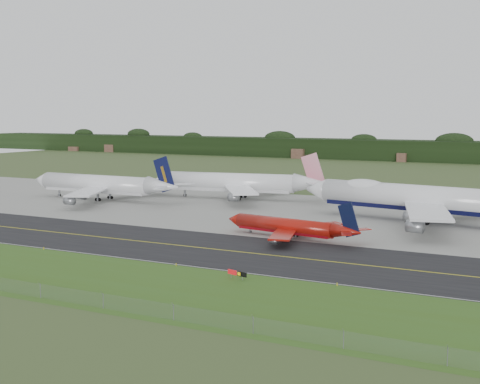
% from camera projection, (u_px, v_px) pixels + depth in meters
% --- Properties ---
extents(ground, '(600.00, 600.00, 0.00)m').
position_uv_depth(ground, '(226.00, 246.00, 140.96)').
color(ground, '#364B23').
rests_on(ground, ground).
extents(grass_verge, '(400.00, 30.00, 0.01)m').
position_uv_depth(grass_verge, '(125.00, 283.00, 110.09)').
color(grass_verge, '#385B1A').
rests_on(grass_verge, ground).
extents(taxiway, '(400.00, 32.00, 0.02)m').
position_uv_depth(taxiway, '(217.00, 249.00, 137.43)').
color(taxiway, black).
rests_on(taxiway, ground).
extents(apron, '(400.00, 78.00, 0.01)m').
position_uv_depth(apron, '(313.00, 214.00, 185.95)').
color(apron, gray).
rests_on(apron, ground).
extents(taxiway_centreline, '(400.00, 0.40, 0.00)m').
position_uv_depth(taxiway_centreline, '(217.00, 249.00, 137.43)').
color(taxiway_centreline, '#CDC813').
rests_on(taxiway_centreline, taxiway).
extents(taxiway_edge_line, '(400.00, 0.25, 0.00)m').
position_uv_depth(taxiway_edge_line, '(176.00, 264.00, 123.76)').
color(taxiway_edge_line, silver).
rests_on(taxiway_edge_line, taxiway).
extents(perimeter_fence, '(320.00, 0.10, 320.00)m').
position_uv_depth(perimeter_fence, '(71.00, 296.00, 98.49)').
color(perimeter_fence, slate).
rests_on(perimeter_fence, ground).
extents(horizon_treeline, '(700.00, 25.00, 12.00)m').
position_uv_depth(horizon_treeline, '(454.00, 153.00, 381.82)').
color(horizon_treeline, black).
rests_on(horizon_treeline, ground).
extents(jet_ba_747, '(71.57, 58.65, 18.03)m').
position_uv_depth(jet_ba_747, '(425.00, 199.00, 170.64)').
color(jet_ba_747, white).
rests_on(jet_ba_747, ground).
extents(jet_red_737, '(34.67, 27.96, 9.38)m').
position_uv_depth(jet_red_737, '(291.00, 227.00, 149.56)').
color(jet_red_737, '#98120B').
rests_on(jet_red_737, ground).
extents(jet_navy_gold, '(57.79, 50.53, 14.96)m').
position_uv_depth(jet_navy_gold, '(103.00, 185.00, 215.40)').
color(jet_navy_gold, white).
rests_on(jet_navy_gold, ground).
extents(jet_star_tail, '(59.35, 49.12, 15.68)m').
position_uv_depth(jet_star_tail, '(240.00, 183.00, 217.75)').
color(jet_star_tail, white).
rests_on(jet_star_tail, ground).
extents(taxiway_sign, '(4.12, 1.29, 1.41)m').
position_uv_depth(taxiway_sign, '(237.00, 273.00, 112.75)').
color(taxiway_sign, slate).
rests_on(taxiway_sign, ground).
extents(edge_marker_left, '(0.16, 0.16, 0.50)m').
position_uv_depth(edge_marker_left, '(44.00, 248.00, 137.26)').
color(edge_marker_left, yellow).
rests_on(edge_marker_left, ground).
extents(edge_marker_center, '(0.16, 0.16, 0.50)m').
position_uv_depth(edge_marker_center, '(176.00, 265.00, 122.53)').
color(edge_marker_center, yellow).
rests_on(edge_marker_center, ground).
extents(edge_marker_right, '(0.16, 0.16, 0.50)m').
position_uv_depth(edge_marker_right, '(337.00, 284.00, 108.40)').
color(edge_marker_right, yellow).
rests_on(edge_marker_right, ground).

